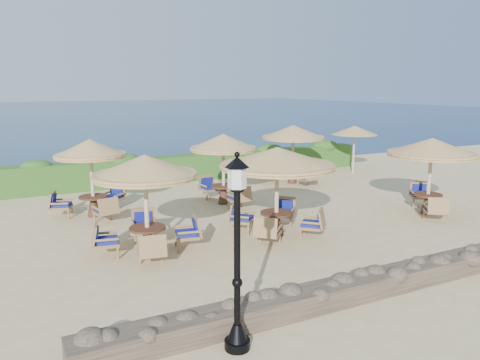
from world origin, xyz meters
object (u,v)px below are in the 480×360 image
cafe_set_3 (91,165)px  cafe_set_0 (146,186)px  cafe_set_5 (293,142)px  lamp_post (237,262)px  cafe_set_1 (277,171)px  cafe_set_4 (223,153)px  extra_parasol (355,130)px  cafe_set_2 (431,156)px

cafe_set_3 → cafe_set_0: bearing=-81.2°
cafe_set_5 → cafe_set_3: bearing=-170.0°
cafe_set_0 → cafe_set_5: same height
lamp_post → cafe_set_0: (-0.05, 5.27, 0.26)m
cafe_set_1 → cafe_set_4: (0.19, 4.15, -0.01)m
lamp_post → cafe_set_5: 14.00m
cafe_set_5 → extra_parasol: bearing=10.7°
cafe_set_0 → cafe_set_5: (8.44, 5.93, 0.10)m
cafe_set_1 → cafe_set_3: 6.43m
cafe_set_2 → cafe_set_3: size_ratio=1.09×
cafe_set_3 → extra_parasol: bearing=10.3°
lamp_post → extra_parasol: size_ratio=1.38×
lamp_post → cafe_set_1: 6.29m
cafe_set_4 → cafe_set_1: bearing=-92.6°
lamp_post → cafe_set_1: bearing=52.9°
extra_parasol → cafe_set_4: 9.08m
cafe_set_0 → cafe_set_5: 10.32m
extra_parasol → cafe_set_5: cafe_set_5 is taller
lamp_post → extra_parasol: (12.60, 12.00, 0.62)m
extra_parasol → cafe_set_2: cafe_set_2 is taller
cafe_set_2 → cafe_set_3: 11.54m
cafe_set_0 → cafe_set_1: bearing=-3.9°
lamp_post → extra_parasol: 17.41m
cafe_set_1 → cafe_set_4: 4.16m
extra_parasol → cafe_set_3: size_ratio=0.88×
cafe_set_3 → cafe_set_5: bearing=10.0°
cafe_set_2 → cafe_set_5: 6.67m
cafe_set_2 → cafe_set_5: (-1.34, 6.53, -0.12)m
cafe_set_2 → cafe_set_3: (-10.44, 4.92, -0.24)m
cafe_set_0 → cafe_set_2: size_ratio=0.97×
extra_parasol → cafe_set_3: cafe_set_3 is taller
cafe_set_2 → cafe_set_5: size_ratio=1.05×
cafe_set_0 → cafe_set_2: bearing=-3.5°
cafe_set_0 → cafe_set_4: 5.60m
extra_parasol → cafe_set_2: size_ratio=0.81×
cafe_set_3 → cafe_set_5: (9.11, 1.61, 0.12)m
cafe_set_0 → cafe_set_3: bearing=98.8°
cafe_set_0 → cafe_set_2: same height
cafe_set_0 → cafe_set_2: (9.78, -0.60, 0.23)m
extra_parasol → cafe_set_5: size_ratio=0.85×
lamp_post → cafe_set_2: bearing=25.7°
cafe_set_2 → lamp_post: bearing=-154.3°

